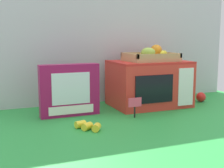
{
  "coord_description": "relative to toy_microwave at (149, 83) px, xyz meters",
  "views": [
    {
      "loc": [
        -0.73,
        -1.5,
        0.4
      ],
      "look_at": [
        -0.11,
        0.02,
        0.14
      ],
      "focal_mm": 49.6,
      "sensor_mm": 36.0,
      "label": 1
    }
  ],
  "objects": [
    {
      "name": "loose_toy_banana",
      "position": [
        -0.47,
        -0.32,
        -0.11
      ],
      "size": [
        0.1,
        0.12,
        0.03
      ],
      "color": "yellow",
      "rests_on": "ground"
    },
    {
      "name": "ground_plane",
      "position": [
        -0.14,
        -0.05,
        -0.13
      ],
      "size": [
        1.7,
        1.7,
        0.0
      ],
      "primitive_type": "plane",
      "color": "green",
      "rests_on": "ground"
    },
    {
      "name": "display_back_panel",
      "position": [
        -0.14,
        0.22,
        0.25
      ],
      "size": [
        1.61,
        0.03,
        0.76
      ],
      "primitive_type": "cube",
      "color": "#B7BABF",
      "rests_on": "ground"
    },
    {
      "name": "loose_toy_apple",
      "position": [
        0.35,
        -0.03,
        -0.1
      ],
      "size": [
        0.06,
        0.06,
        0.06
      ],
      "primitive_type": "sphere",
      "color": "red",
      "rests_on": "ground"
    },
    {
      "name": "food_groups_crate",
      "position": [
        0.02,
        0.0,
        0.16
      ],
      "size": [
        0.28,
        0.22,
        0.09
      ],
      "color": "tan",
      "rests_on": "toy_microwave"
    },
    {
      "name": "cookie_set_box",
      "position": [
        -0.48,
        -0.05,
        0.0
      ],
      "size": [
        0.3,
        0.06,
        0.26
      ],
      "color": "#99144C",
      "rests_on": "ground"
    },
    {
      "name": "toy_microwave",
      "position": [
        0.0,
        0.0,
        0.0
      ],
      "size": [
        0.43,
        0.3,
        0.26
      ],
      "color": "red",
      "rests_on": "ground"
    },
    {
      "name": "price_sign",
      "position": [
        -0.2,
        -0.21,
        -0.06
      ],
      "size": [
        0.07,
        0.01,
        0.1
      ],
      "color": "black",
      "rests_on": "ground"
    }
  ]
}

